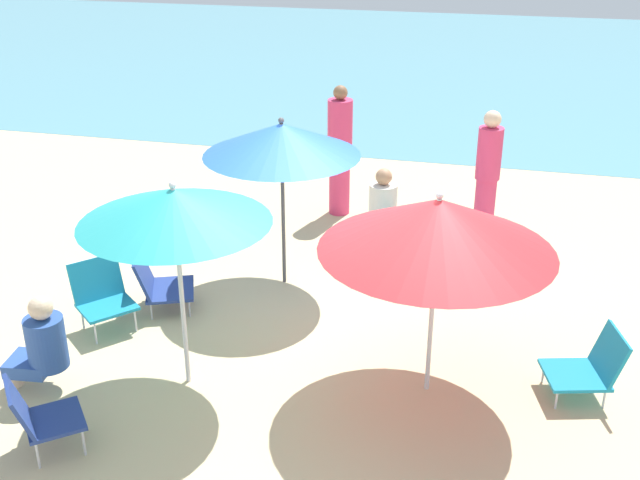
{
  "coord_description": "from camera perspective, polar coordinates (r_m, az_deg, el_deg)",
  "views": [
    {
      "loc": [
        1.31,
        -6.03,
        3.95
      ],
      "look_at": [
        -0.37,
        0.92,
        0.7
      ],
      "focal_mm": 43.71,
      "sensor_mm": 36.0,
      "label": 1
    }
  ],
  "objects": [
    {
      "name": "umbrella_teal",
      "position": [
        6.26,
        -10.63,
        2.45
      ],
      "size": [
        1.56,
        1.56,
        1.86
      ],
      "color": "silver",
      "rests_on": "ground_plane"
    },
    {
      "name": "umbrella_blue",
      "position": [
        7.95,
        -2.83,
        7.36
      ],
      "size": [
        1.62,
        1.62,
        1.85
      ],
      "color": "#4C4C51",
      "rests_on": "ground_plane"
    },
    {
      "name": "beach_chair_a",
      "position": [
        7.86,
        -15.67,
        -3.83
      ],
      "size": [
        0.73,
        0.72,
        0.66
      ],
      "rotation": [
        0.0,
        0.0,
        -0.71
      ],
      "color": "teal",
      "rests_on": "ground_plane"
    },
    {
      "name": "beach_chair_c",
      "position": [
        6.99,
        19.14,
        -8.72
      ],
      "size": [
        0.69,
        0.62,
        0.6
      ],
      "rotation": [
        0.0,
        0.0,
        -2.88
      ],
      "color": "teal",
      "rests_on": "ground_plane"
    },
    {
      "name": "person_b",
      "position": [
        10.07,
        1.46,
        6.56
      ],
      "size": [
        0.32,
        0.32,
        1.7
      ],
      "rotation": [
        0.0,
        0.0,
        3.84
      ],
      "color": "#DB3866",
      "rests_on": "ground_plane"
    },
    {
      "name": "ground_plane",
      "position": [
        7.33,
        1.16,
        -8.18
      ],
      "size": [
        40.0,
        40.0,
        0.0
      ],
      "primitive_type": "plane",
      "color": "#D3BC8C"
    },
    {
      "name": "sea_water",
      "position": [
        20.13,
        9.89,
        12.8
      ],
      "size": [
        40.0,
        16.0,
        0.01
      ],
      "primitive_type": "cube",
      "color": "#5693A3",
      "rests_on": "ground_plane"
    },
    {
      "name": "beach_chair_e",
      "position": [
        8.78,
        5.83,
        -0.16
      ],
      "size": [
        0.72,
        0.71,
        0.59
      ],
      "rotation": [
        0.0,
        0.0,
        -2.7
      ],
      "color": "teal",
      "rests_on": "ground_plane"
    },
    {
      "name": "umbrella_red",
      "position": [
        6.16,
        8.61,
        1.08
      ],
      "size": [
        1.9,
        1.9,
        1.82
      ],
      "color": "silver",
      "rests_on": "ground_plane"
    },
    {
      "name": "person_d",
      "position": [
        9.07,
        12.1,
        4.11
      ],
      "size": [
        0.28,
        0.28,
        1.72
      ],
      "rotation": [
        0.0,
        0.0,
        0.04
      ],
      "color": "#DB3866",
      "rests_on": "ground_plane"
    },
    {
      "name": "person_c",
      "position": [
        9.18,
        4.33,
        2.32
      ],
      "size": [
        0.56,
        0.45,
        0.99
      ],
      "rotation": [
        0.0,
        0.0,
        3.52
      ],
      "color": "silver",
      "rests_on": "ground_plane"
    },
    {
      "name": "beach_chair_b",
      "position": [
        6.34,
        -19.9,
        -11.94
      ],
      "size": [
        0.67,
        0.66,
        0.64
      ],
      "rotation": [
        0.0,
        0.0,
        0.7
      ],
      "color": "navy",
      "rests_on": "ground_plane"
    },
    {
      "name": "person_a",
      "position": [
        7.02,
        -19.74,
        -7.2
      ],
      "size": [
        0.56,
        0.37,
        0.89
      ],
      "rotation": [
        0.0,
        0.0,
        3.25
      ],
      "color": "#2D519E",
      "rests_on": "ground_plane"
    },
    {
      "name": "beach_chair_d",
      "position": [
        8.05,
        -11.79,
        -3.03
      ],
      "size": [
        0.73,
        0.72,
        0.63
      ],
      "rotation": [
        0.0,
        0.0,
        0.39
      ],
      "color": "navy",
      "rests_on": "ground_plane"
    }
  ]
}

